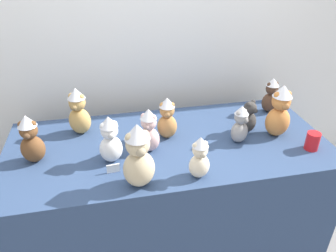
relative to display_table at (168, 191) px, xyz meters
The scene contains 15 objects.
wall_back 1.14m from the display_table, 90.00° to the left, with size 7.00×0.08×2.60m, color white.
display_table is the anchor object (origin of this frame).
teddy_bear_cocoa 0.99m from the display_table, 18.01° to the left, with size 0.12×0.11×0.26m.
teddy_bear_ginger 0.90m from the display_table, ahead, with size 0.16×0.14×0.34m.
teddy_bear_honey 0.80m from the display_table, 155.95° to the left, with size 0.18×0.17×0.31m.
teddy_bear_caramel 0.53m from the display_table, 82.77° to the left, with size 0.14×0.12×0.27m.
teddy_bear_charcoal 0.73m from the display_table, ahead, with size 0.14×0.14×0.22m.
teddy_bear_blush 0.55m from the display_table, 156.50° to the right, with size 0.16×0.15×0.27m.
teddy_bear_cream 0.63m from the display_table, 75.14° to the right, with size 0.12×0.11×0.25m.
teddy_bear_ash 0.68m from the display_table, ahead, with size 0.14×0.13×0.25m.
teddy_bear_snow 0.65m from the display_table, 161.71° to the right, with size 0.15×0.13×0.28m.
teddy_bear_chestnut 0.94m from the display_table, behind, with size 0.15×0.13×0.29m.
teddy_bear_sand 0.71m from the display_table, 122.09° to the right, with size 0.18×0.16×0.36m.
party_cup_red 0.97m from the display_table, 16.20° to the right, with size 0.08×0.08×0.11m, color red.
name_card_front_left 0.59m from the display_table, 147.28° to the right, with size 0.07×0.01×0.05m, color white.
Camera 1 is at (-0.34, -1.40, 1.89)m, focal length 34.63 mm.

